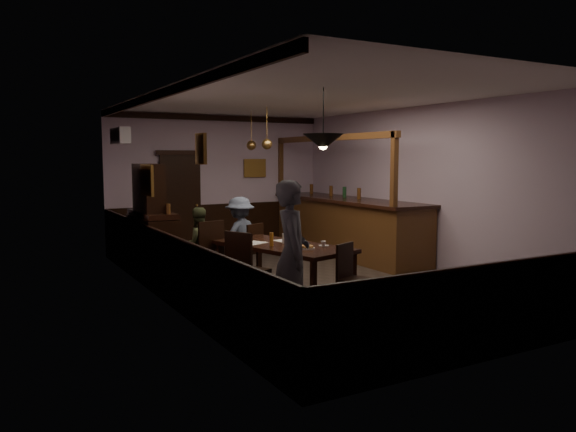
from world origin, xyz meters
TOP-DOWN VIEW (x-y plane):
  - room at (0.00, 0.00)m, footprint 5.01×8.01m
  - dining_table at (-0.78, -0.50)m, footprint 1.55×2.39m
  - chair_far_left at (-1.56, 0.60)m, footprint 0.52×0.52m
  - chair_far_right at (-0.68, 0.85)m, footprint 0.52×0.52m
  - chair_near at (-0.44, -1.78)m, footprint 0.52×0.52m
  - chair_side at (-1.63, -0.96)m, footprint 0.61×0.61m
  - person_standing at (-1.46, -1.99)m, footprint 0.66×0.77m
  - person_seated_left at (-1.63, 0.87)m, footprint 0.61×0.48m
  - person_seated_right at (-0.76, 1.11)m, footprint 0.99×0.75m
  - newspaper_left at (-1.15, -0.20)m, footprint 0.50×0.44m
  - newspaper_right at (-0.52, -0.21)m, footprint 0.46×0.37m
  - napkin at (-0.75, -0.73)m, footprint 0.18×0.18m
  - saucer at (-0.33, -0.94)m, footprint 0.15×0.15m
  - coffee_cup at (-0.37, -0.98)m, footprint 0.10×0.10m
  - pastry_plate at (-0.67, -1.02)m, footprint 0.22×0.22m
  - pastry_ring_a at (-0.72, -1.01)m, footprint 0.13×0.13m
  - pastry_ring_b at (-0.66, -1.05)m, footprint 0.13×0.13m
  - soda_can at (-0.70, -0.59)m, footprint 0.07×0.07m
  - beer_glass at (-1.00, -0.56)m, footprint 0.06×0.06m
  - water_glass at (-0.72, -0.42)m, footprint 0.06×0.06m
  - pepper_mill at (-0.96, -1.30)m, footprint 0.04×0.04m
  - sideboard at (-2.21, 1.51)m, footprint 0.53×1.47m
  - bar_counter at (1.99, 1.84)m, footprint 1.04×4.48m
  - door_back at (-0.90, 3.95)m, footprint 0.90×0.06m
  - ac_unit at (-2.38, 2.90)m, footprint 0.20×0.85m
  - picture_left_small at (-2.46, -1.60)m, footprint 0.04×0.28m
  - picture_left_large at (-2.46, 0.80)m, footprint 0.04×0.62m
  - picture_back at (0.90, 3.96)m, footprint 0.55×0.04m
  - pendant_iron at (-0.57, -1.27)m, footprint 0.56×0.56m
  - pendant_brass_mid at (0.10, 1.76)m, footprint 0.20×0.20m
  - pendant_brass_far at (0.30, 2.87)m, footprint 0.20×0.20m

SIDE VIEW (x-z plane):
  - chair_near at x=-0.44m, z-range 0.04..0.95m
  - chair_far_right at x=-0.68m, z-range 0.04..0.96m
  - chair_far_left at x=-1.56m, z-range 0.05..1.10m
  - chair_side at x=-1.63m, z-range 0.05..1.11m
  - person_seated_left at x=-1.63m, z-range 0.00..1.24m
  - bar_counter at x=1.99m, z-range -0.62..1.89m
  - person_seated_right at x=-0.76m, z-range 0.00..1.36m
  - dining_table at x=-0.78m, z-range 0.31..1.06m
  - napkin at x=-0.75m, z-range 0.75..0.75m
  - newspaper_left at x=-1.15m, z-range 0.75..0.76m
  - newspaper_right at x=-0.52m, z-range 0.75..0.76m
  - saucer at x=-0.33m, z-range 0.75..0.76m
  - pastry_plate at x=-0.67m, z-range 0.75..0.76m
  - sideboard at x=-2.21m, z-range -0.19..1.75m
  - pastry_ring_a at x=-0.72m, z-range 0.77..0.81m
  - pastry_ring_b at x=-0.66m, z-range 0.77..0.81m
  - coffee_cup at x=-0.37m, z-range 0.76..0.84m
  - soda_can at x=-0.70m, z-range 0.75..0.87m
  - pepper_mill at x=-0.96m, z-range 0.75..0.89m
  - water_glass at x=-0.72m, z-range 0.75..0.90m
  - beer_glass at x=-1.00m, z-range 0.75..0.95m
  - person_standing at x=-1.46m, z-range 0.00..1.78m
  - door_back at x=-0.90m, z-range 0.00..2.10m
  - room at x=0.00m, z-range -0.01..3.01m
  - picture_left_large at x=-2.46m, z-range 1.46..1.94m
  - picture_back at x=0.90m, z-range 1.59..2.01m
  - picture_left_small at x=-2.46m, z-range 1.97..2.33m
  - pendant_iron at x=-0.57m, z-range 1.84..2.69m
  - pendant_brass_mid at x=0.10m, z-range 1.89..2.70m
  - pendant_brass_far at x=0.30m, z-range 1.89..2.70m
  - ac_unit at x=-2.38m, z-range 2.30..2.60m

